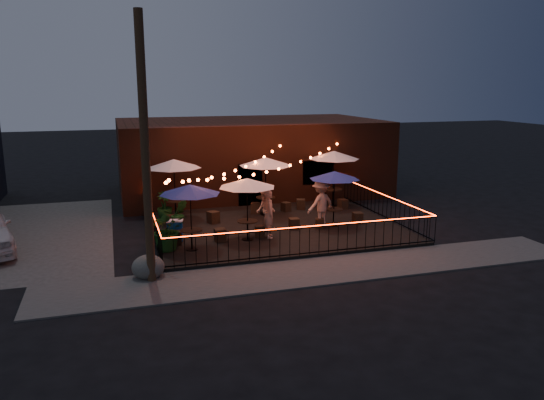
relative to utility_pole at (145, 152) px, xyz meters
The scene contains 35 objects.
ground 7.21m from the utility_pole, 25.71° to the left, with size 110.00×110.00×0.00m, color black.
patio 8.11m from the utility_pole, 40.43° to the left, with size 10.00×8.00×0.15m, color black.
sidewalk 6.74m from the utility_pole, ahead, with size 18.00×2.50×0.05m, color #3F3D3A.
brick_building 14.27m from the utility_pole, 63.05° to the left, with size 14.00×8.00×4.00m.
utility_pole is the anchor object (origin of this frame).
fence_front 6.38m from the utility_pole, ahead, with size 10.00×0.04×1.04m.
fence_left 5.70m from the utility_pole, 85.03° to the left, with size 0.04×8.00×1.04m.
fence_right 11.85m from the utility_pole, 23.86° to the left, with size 0.04×8.00×1.04m.
festoon_lights 6.32m from the utility_pole, 44.40° to the left, with size 10.02×8.72×1.32m.
cafe_table_0 3.33m from the utility_pole, 56.22° to the left, with size 2.29×2.29×2.38m.
cafe_table_1 7.42m from the utility_pole, 77.29° to the left, with size 2.94×2.94×2.62m.
cafe_table_2 5.14m from the utility_pole, 38.30° to the left, with size 2.30×2.30×2.38m.
cafe_table_3 8.77m from the utility_pole, 49.79° to the left, with size 3.14×3.14×2.61m.
cafe_table_4 8.88m from the utility_pole, 27.02° to the left, with size 2.48×2.48×2.30m.
cafe_table_5 11.86m from the utility_pole, 38.63° to the left, with size 3.02×3.02×2.68m.
bistro_chair_0 4.95m from the utility_pole, 70.93° to the left, with size 0.42×0.42×0.49m, color black.
bistro_chair_1 5.52m from the utility_pole, 48.33° to the left, with size 0.41×0.41×0.48m, color black.
bistro_chair_2 7.08m from the utility_pole, 77.84° to the left, with size 0.37×0.37×0.43m, color black.
bistro_chair_3 7.50m from the utility_pole, 62.57° to the left, with size 0.42×0.42×0.50m, color black.
bistro_chair_4 6.55m from the utility_pole, 36.76° to the left, with size 0.36×0.36×0.43m, color black.
bistro_chair_5 8.03m from the utility_pole, 33.10° to the left, with size 0.38×0.38×0.45m, color black.
bistro_chair_6 9.41m from the utility_pole, 53.20° to the left, with size 0.41×0.41×0.49m, color black.
bistro_chair_7 10.28m from the utility_pole, 46.15° to the left, with size 0.36×0.36×0.42m, color black.
bistro_chair_8 8.78m from the utility_pole, 27.95° to the left, with size 0.34×0.34×0.40m, color black.
bistro_chair_9 10.43m from the utility_pole, 24.38° to the left, with size 0.39×0.39×0.46m, color black.
bistro_chair_10 10.96m from the utility_pole, 43.74° to the left, with size 0.40×0.40×0.47m, color black.
bistro_chair_11 12.02m from the utility_pole, 35.09° to the left, with size 0.40×0.40×0.47m, color black.
patron_a 6.35m from the utility_pole, 33.41° to the left, with size 0.68×0.44×1.85m, color #CFAD8E.
patron_b 6.99m from the utility_pole, 40.37° to the left, with size 0.81×0.63×1.66m, color tan.
patron_c 8.66m from the utility_pole, 28.76° to the left, with size 1.27×0.73×1.97m, color beige.
potted_shrub_a 4.11m from the utility_pole, 72.97° to the left, with size 1.40×1.21×1.55m, color #10350D.
potted_shrub_b 6.49m from the utility_pole, 73.98° to the left, with size 0.67×0.54×1.21m, color #1B4110.
potted_shrub_c 7.93m from the utility_pole, 80.95° to the left, with size 0.67×0.67×1.21m, color #0D3B0D.
cooler 5.18m from the utility_pole, 72.44° to the left, with size 0.68×0.55×0.80m.
boulder 3.64m from the utility_pole, 103.47° to the left, with size 0.95×0.81×0.74m, color #484843.
Camera 1 is at (-6.36, -18.37, 5.97)m, focal length 35.00 mm.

